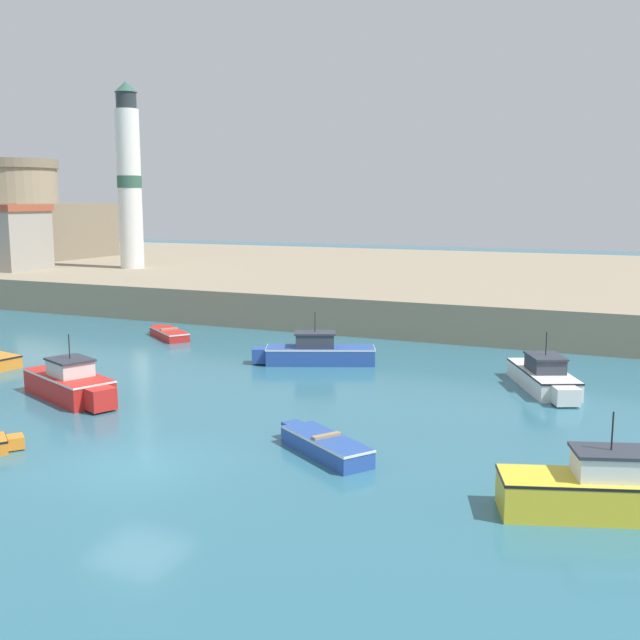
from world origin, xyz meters
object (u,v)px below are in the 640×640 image
at_px(motorboat_blue_6, 317,352).
at_px(lighthouse, 129,179).
at_px(motorboat_white_0, 544,376).
at_px(fortress, 18,222).
at_px(harbor_shed_near_wharf, 5,237).
at_px(dinghy_blue_2, 324,444).
at_px(dinghy_red_4, 169,333).
at_px(motorboat_red_1, 71,383).
at_px(motorboat_yellow_3, 606,491).

bearing_deg(motorboat_blue_6, lighthouse, 143.44).
distance_m(motorboat_white_0, fortress, 54.08).
xyz_separation_m(motorboat_blue_6, harbor_shed_near_wharf, (-31.18, 12.41, 3.96)).
bearing_deg(dinghy_blue_2, dinghy_red_4, 137.55).
height_order(dinghy_red_4, fortress, fortress).
bearing_deg(dinghy_red_4, motorboat_white_0, -9.43).
relative_size(motorboat_red_1, lighthouse, 0.37).
bearing_deg(fortress, motorboat_blue_6, -28.96).
height_order(motorboat_yellow_3, motorboat_blue_6, motorboat_yellow_3).
height_order(motorboat_red_1, lighthouse, lighthouse).
distance_m(lighthouse, harbor_shed_near_wharf, 10.27).
bearing_deg(motorboat_white_0, harbor_shed_near_wharf, 162.39).
bearing_deg(motorboat_red_1, dinghy_blue_2, -9.77).
relative_size(motorboat_red_1, motorboat_yellow_3, 0.98).
bearing_deg(harbor_shed_near_wharf, motorboat_white_0, -17.61).
bearing_deg(lighthouse, motorboat_blue_6, -36.56).
bearing_deg(harbor_shed_near_wharf, fortress, 130.80).
bearing_deg(fortress, lighthouse, -15.67).
relative_size(motorboat_red_1, dinghy_blue_2, 1.42).
bearing_deg(motorboat_blue_6, fortress, 151.04).
distance_m(motorboat_yellow_3, lighthouse, 47.07).
xyz_separation_m(motorboat_red_1, dinghy_blue_2, (10.95, -1.89, -0.27)).
xyz_separation_m(motorboat_red_1, dinghy_red_4, (-3.89, 11.68, -0.32)).
height_order(motorboat_blue_6, fortress, fortress).
height_order(motorboat_white_0, motorboat_yellow_3, motorboat_yellow_3).
bearing_deg(lighthouse, motorboat_white_0, -28.32).
height_order(motorboat_red_1, dinghy_blue_2, motorboat_red_1).
bearing_deg(lighthouse, harbor_shed_near_wharf, -149.15).
height_order(motorboat_white_0, dinghy_red_4, motorboat_white_0).
xyz_separation_m(motorboat_yellow_3, fortress, (-51.86, 33.87, 4.62)).
relative_size(motorboat_white_0, dinghy_blue_2, 1.46).
relative_size(motorboat_yellow_3, lighthouse, 0.37).
bearing_deg(lighthouse, motorboat_red_1, -56.58).
relative_size(fortress, harbor_shed_near_wharf, 2.20).
bearing_deg(dinghy_red_4, motorboat_yellow_3, -33.47).
distance_m(motorboat_white_0, harbor_shed_near_wharf, 43.25).
bearing_deg(harbor_shed_near_wharf, dinghy_red_4, -24.51).
xyz_separation_m(motorboat_red_1, motorboat_yellow_3, (18.55, -3.15, 0.03)).
height_order(motorboat_red_1, motorboat_yellow_3, motorboat_yellow_3).
height_order(motorboat_yellow_3, harbor_shed_near_wharf, harbor_shed_near_wharf).
xyz_separation_m(motorboat_white_0, lighthouse, (-33.04, 17.81, 8.30)).
xyz_separation_m(motorboat_yellow_3, lighthouse, (-35.86, 29.38, 8.20)).
relative_size(motorboat_yellow_3, harbor_shed_near_wharf, 0.92).
relative_size(dinghy_blue_2, dinghy_red_4, 1.01).
distance_m(motorboat_white_0, dinghy_red_4, 19.89).
bearing_deg(motorboat_white_0, motorboat_blue_6, 176.42).
relative_size(motorboat_yellow_3, fortress, 0.42).
xyz_separation_m(motorboat_white_0, dinghy_blue_2, (-4.79, -10.31, -0.20)).
xyz_separation_m(motorboat_yellow_3, dinghy_red_4, (-22.44, 14.83, -0.35)).
xyz_separation_m(motorboat_red_1, lighthouse, (-17.31, 26.23, 8.23)).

